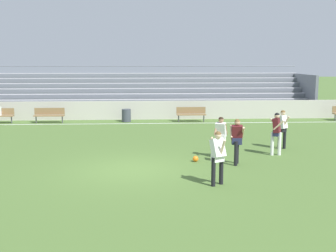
{
  "coord_description": "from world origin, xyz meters",
  "views": [
    {
      "loc": [
        0.42,
        -14.19,
        3.77
      ],
      "look_at": [
        1.4,
        3.23,
        1.02
      ],
      "focal_mm": 44.9,
      "sensor_mm": 36.0,
      "label": 1
    }
  ],
  "objects": [
    {
      "name": "sideline_wall",
      "position": [
        0.0,
        12.48,
        0.59
      ],
      "size": [
        48.0,
        0.16,
        1.18
      ],
      "primitive_type": "cube",
      "color": "#BCB7AD",
      "rests_on": "ground"
    },
    {
      "name": "player_white_challenging",
      "position": [
        6.27,
        3.14,
        0.99
      ],
      "size": [
        0.5,
        0.63,
        1.67
      ],
      "color": "black",
      "rests_on": "ground"
    },
    {
      "name": "ground_plane",
      "position": [
        0.0,
        0.0,
        0.0
      ],
      "size": [
        160.0,
        160.0,
        0.0
      ],
      "primitive_type": "plane",
      "color": "#4C6B30"
    },
    {
      "name": "bleacher_stand",
      "position": [
        0.43,
        15.87,
        1.46
      ],
      "size": [
        23.44,
        4.77,
        3.33
      ],
      "color": "#B2B2B7",
      "rests_on": "ground"
    },
    {
      "name": "player_dark_overlapping",
      "position": [
        5.64,
        1.95,
        1.02
      ],
      "size": [
        0.44,
        0.68,
        1.71
      ],
      "color": "white",
      "rests_on": "ground"
    },
    {
      "name": "player_white_pressing_high",
      "position": [
        3.35,
        1.64,
        0.95
      ],
      "size": [
        0.62,
        0.46,
        1.61
      ],
      "color": "white",
      "rests_on": "ground"
    },
    {
      "name": "player_white_deep_cover",
      "position": [
        2.61,
        -1.96,
        0.99
      ],
      "size": [
        0.52,
        0.62,
        1.66
      ],
      "color": "black",
      "rests_on": "ground"
    },
    {
      "name": "bench_far_left",
      "position": [
        3.27,
        11.29,
        0.55
      ],
      "size": [
        1.8,
        0.4,
        0.9
      ],
      "color": "olive",
      "rests_on": "ground"
    },
    {
      "name": "player_dark_wide_right",
      "position": [
        3.74,
        0.54,
        1.0
      ],
      "size": [
        0.5,
        0.6,
        1.67
      ],
      "color": "black",
      "rests_on": "ground"
    },
    {
      "name": "field_line_sideline",
      "position": [
        0.0,
        10.71,
        0.0
      ],
      "size": [
        44.0,
        0.12,
        0.01
      ],
      "primitive_type": "cube",
      "color": "white",
      "rests_on": "ground"
    },
    {
      "name": "trash_bin",
      "position": [
        -0.71,
        11.49,
        0.39
      ],
      "size": [
        0.56,
        0.56,
        0.78
      ],
      "primitive_type": "cylinder",
      "color": "#3D424C",
      "rests_on": "ground"
    },
    {
      "name": "soccer_ball",
      "position": [
        2.31,
        1.04,
        0.11
      ],
      "size": [
        0.22,
        0.22,
        0.22
      ],
      "primitive_type": "sphere",
      "color": "orange",
      "rests_on": "ground"
    },
    {
      "name": "bench_near_wall_gap",
      "position": [
        -5.34,
        11.29,
        0.55
      ],
      "size": [
        1.8,
        0.4,
        0.9
      ],
      "color": "olive",
      "rests_on": "ground"
    }
  ]
}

